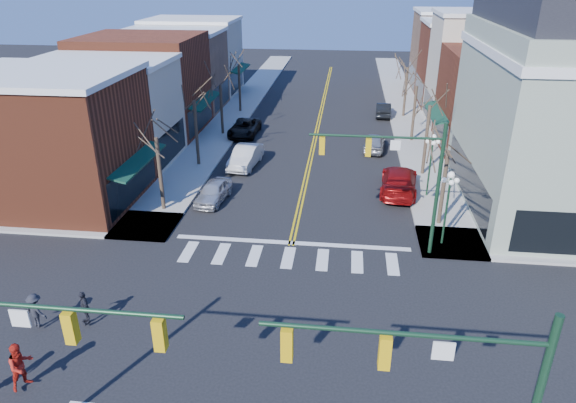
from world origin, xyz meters
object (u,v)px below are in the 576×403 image
(car_right_near, at_px, (399,181))
(car_right_mid, at_px, (374,142))
(pedestrian_dark_a, at_px, (84,307))
(car_left_far, at_px, (244,128))
(lamppost_midblock, at_px, (431,155))
(pedestrian_dark_b, at_px, (36,310))
(car_left_mid, at_px, (245,157))
(pedestrian_red_b, at_px, (21,366))
(car_right_far, at_px, (383,109))
(car_left_near, at_px, (213,192))
(lamppost_corner, at_px, (448,196))

(car_right_near, height_order, car_right_mid, car_right_near)
(car_right_near, xyz_separation_m, pedestrian_dark_a, (-14.26, -15.95, 0.08))
(car_left_far, relative_size, pedestrian_dark_a, 3.27)
(car_right_near, bearing_deg, car_left_far, -35.84)
(lamppost_midblock, height_order, pedestrian_dark_b, lamppost_midblock)
(car_left_mid, bearing_deg, car_right_mid, 32.83)
(pedestrian_dark_a, height_order, pedestrian_dark_b, pedestrian_dark_b)
(car_left_mid, relative_size, pedestrian_dark_b, 3.01)
(car_left_mid, distance_m, pedestrian_dark_b, 20.67)
(car_right_near, distance_m, car_right_mid, 8.69)
(car_right_mid, xyz_separation_m, pedestrian_red_b, (-13.42, -28.23, 0.36))
(car_right_near, bearing_deg, car_right_far, -84.00)
(car_left_near, distance_m, pedestrian_dark_a, 13.25)
(lamppost_corner, height_order, pedestrian_dark_a, lamppost_corner)
(car_right_mid, xyz_separation_m, pedestrian_dark_b, (-14.82, -24.99, 0.22))
(pedestrian_dark_b, bearing_deg, lamppost_midblock, -120.46)
(car_right_far, xyz_separation_m, pedestrian_dark_b, (-16.14, -35.92, 0.24))
(lamppost_midblock, relative_size, pedestrian_red_b, 2.34)
(pedestrian_red_b, bearing_deg, car_right_far, 9.80)
(car_left_mid, bearing_deg, pedestrian_dark_b, -97.55)
(car_right_mid, distance_m, car_right_far, 11.01)
(pedestrian_red_b, bearing_deg, pedestrian_dark_a, 22.75)
(car_left_near, height_order, car_right_far, car_right_far)
(pedestrian_red_b, bearing_deg, lamppost_midblock, -10.62)
(car_left_far, distance_m, pedestrian_red_b, 31.15)
(car_left_near, relative_size, car_right_mid, 0.94)
(car_right_near, xyz_separation_m, pedestrian_dark_b, (-16.16, -16.40, 0.09))
(car_right_mid, height_order, pedestrian_dark_a, pedestrian_dark_a)
(car_left_mid, bearing_deg, car_left_far, 107.97)
(pedestrian_red_b, height_order, pedestrian_dark_b, pedestrian_red_b)
(car_right_far, relative_size, pedestrian_dark_b, 2.67)
(car_left_mid, distance_m, pedestrian_red_b, 23.59)
(car_left_far, bearing_deg, lamppost_corner, -49.94)
(car_right_mid, bearing_deg, car_left_mid, 32.49)
(car_left_near, relative_size, car_left_mid, 0.84)
(car_right_mid, relative_size, pedestrian_red_b, 2.26)
(pedestrian_dark_a, bearing_deg, car_right_near, 95.18)
(lamppost_midblock, bearing_deg, pedestrian_red_b, -131.05)
(pedestrian_dark_a, bearing_deg, lamppost_corner, 75.75)
(car_left_mid, height_order, car_right_far, car_left_mid)
(pedestrian_red_b, relative_size, pedestrian_dark_a, 1.20)
(pedestrian_red_b, bearing_deg, car_right_mid, 5.00)
(car_left_far, bearing_deg, car_right_near, -39.90)
(lamppost_midblock, distance_m, car_right_far, 20.35)
(lamppost_corner, relative_size, car_right_far, 1.04)
(car_left_near, xyz_separation_m, car_right_far, (12.02, 22.40, 0.02))
(car_right_mid, relative_size, car_right_far, 1.01)
(lamppost_corner, distance_m, car_left_far, 23.73)
(car_right_far, bearing_deg, car_left_near, 64.65)
(pedestrian_dark_a, bearing_deg, car_left_mid, 128.11)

